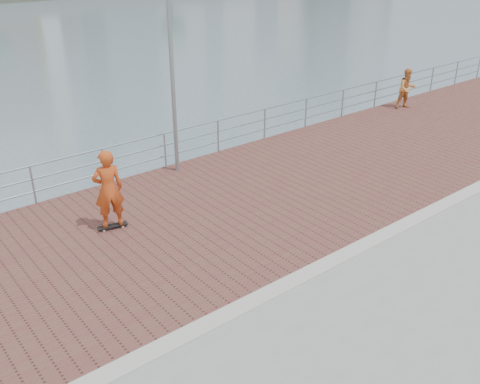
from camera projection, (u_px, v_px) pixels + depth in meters
water at (295, 352)px, 12.17m from camera, size 400.00×400.00×0.00m
brick_lane at (201, 216)px, 13.83m from camera, size 40.00×6.80×0.02m
curb at (299, 278)px, 11.29m from camera, size 40.00×0.40×0.06m
guardrail at (135, 154)px, 15.93m from camera, size 39.06×0.06×1.13m
street_lamp at (178, 26)px, 14.29m from camera, size 0.45×1.31×6.18m
skateboard at (113, 226)px, 13.21m from camera, size 0.74×0.35×0.08m
skateboarder at (108, 189)px, 12.77m from camera, size 0.81×0.63×1.98m
bystander at (407, 89)px, 22.11m from camera, size 0.99×0.90×1.65m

